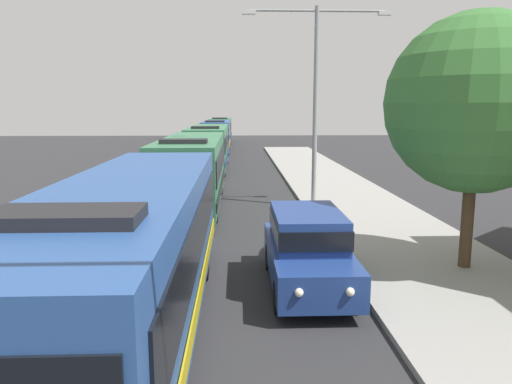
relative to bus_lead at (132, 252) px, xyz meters
name	(u,v)px	position (x,y,z in m)	size (l,w,h in m)	color
bus_lead	(132,252)	(0.00, 0.00, 0.00)	(2.58, 11.39, 3.21)	#284C8C
bus_second_in_line	(192,169)	(0.00, 12.70, 0.00)	(2.58, 10.71, 3.21)	#33724C
bus_middle	(209,146)	(0.00, 25.82, 0.00)	(2.58, 11.71, 3.21)	#33724C
bus_fourth_in_line	(217,135)	(0.00, 39.41, 0.00)	(2.58, 10.82, 3.21)	#284C8C
bus_rear	(221,129)	(0.00, 52.54, 0.00)	(2.58, 11.59, 3.21)	#33724C
white_suv	(307,246)	(3.70, 2.48, -0.66)	(1.86, 4.80, 1.90)	navy
streetlamp_mid	(316,85)	(5.40, 12.40, 3.64)	(6.31, 0.28, 8.43)	gray
roadside_tree	(476,104)	(8.10, 3.44, 2.78)	(4.61, 4.61, 6.64)	#4C3823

